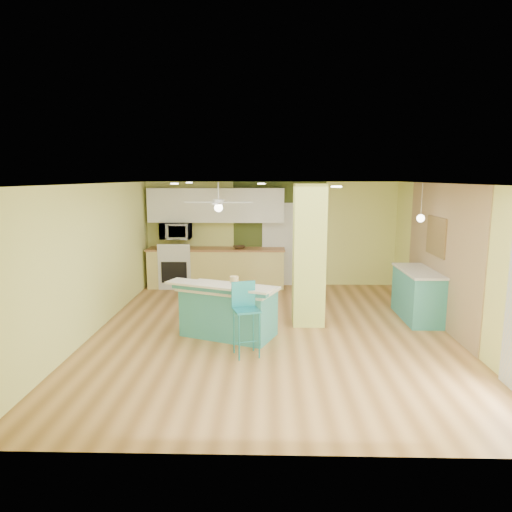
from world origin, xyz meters
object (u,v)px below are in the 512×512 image
at_px(bar_stool, 245,307).
at_px(peninsula, 228,310).
at_px(fruit_bowl, 239,247).
at_px(side_counter, 417,294).
at_px(canister, 234,281).

bearing_deg(bar_stool, peninsula, 93.72).
bearing_deg(bar_stool, fruit_bowl, 76.44).
distance_m(peninsula, side_counter, 3.57).
bearing_deg(fruit_bowl, canister, -87.92).
bearing_deg(side_counter, peninsula, -163.52).
xyz_separation_m(fruit_bowl, canister, (0.12, -3.21, -0.07)).
height_order(bar_stool, fruit_bowl, bar_stool).
bearing_deg(side_counter, bar_stool, -149.89).
height_order(side_counter, fruit_bowl, fruit_bowl).
relative_size(bar_stool, side_counter, 0.76).
xyz_separation_m(peninsula, fruit_bowl, (-0.02, 3.31, 0.54)).
bearing_deg(side_counter, fruit_bowl, 146.34).
bearing_deg(canister, peninsula, -133.97).
relative_size(peninsula, canister, 11.12).
bearing_deg(canister, fruit_bowl, 92.08).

